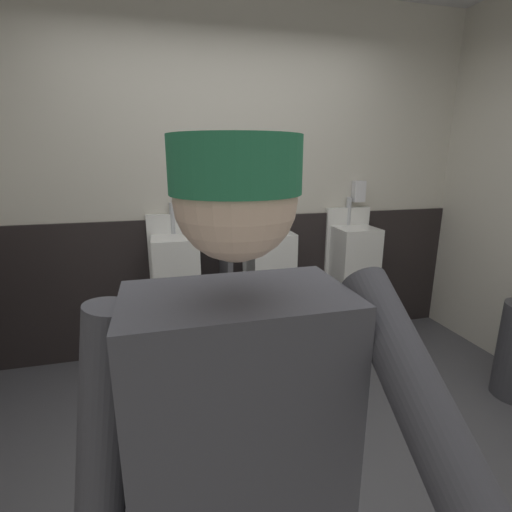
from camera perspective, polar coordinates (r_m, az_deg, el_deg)
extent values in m
cube|color=#4C4C51|center=(2.21, 3.89, -31.51)|extent=(4.75, 3.67, 0.04)
cube|color=beige|center=(3.08, -5.24, 11.21)|extent=(4.75, 0.12, 2.77)
cube|color=black|center=(3.17, -4.66, -3.99)|extent=(4.15, 0.03, 1.11)
cube|color=white|center=(3.04, -12.30, 0.20)|extent=(0.40, 0.05, 0.65)
cube|color=white|center=(2.89, -12.08, -1.60)|extent=(0.34, 0.30, 0.45)
cylinder|color=#B7BABF|center=(2.97, -12.60, 5.66)|extent=(0.04, 0.04, 0.24)
cylinder|color=#B7BABF|center=(3.19, -11.71, -9.59)|extent=(0.05, 0.05, 0.55)
cube|color=white|center=(3.16, 1.42, 1.08)|extent=(0.40, 0.05, 0.65)
cube|color=white|center=(3.01, 2.30, -0.59)|extent=(0.34, 0.30, 0.45)
cylinder|color=#B7BABF|center=(3.09, 1.50, 6.36)|extent=(0.04, 0.04, 0.24)
cylinder|color=#B7BABF|center=(3.30, 1.55, -8.40)|extent=(0.05, 0.05, 0.55)
cube|color=white|center=(3.43, 13.54, 1.82)|extent=(0.40, 0.05, 0.65)
cube|color=white|center=(3.30, 14.86, 0.31)|extent=(0.34, 0.30, 0.45)
cylinder|color=#B7BABF|center=(3.37, 13.92, 6.66)|extent=(0.04, 0.04, 0.24)
cylinder|color=#B7BABF|center=(3.56, 13.30, -6.97)|extent=(0.05, 0.05, 0.55)
cube|color=#4C4C51|center=(2.85, -4.71, 2.12)|extent=(0.04, 0.40, 0.90)
cube|color=#3F3F47|center=(0.80, -2.64, -23.83)|extent=(0.41, 0.24, 0.53)
cylinder|color=#3F3F47|center=(0.80, -22.20, -25.60)|extent=(0.17, 0.09, 0.56)
cylinder|color=#3F3F47|center=(0.66, 25.54, -22.88)|extent=(0.09, 0.50, 0.39)
sphere|color=beige|center=(0.63, -3.12, 8.50)|extent=(0.21, 0.21, 0.21)
cylinder|color=#26724C|center=(0.62, -3.20, 13.70)|extent=(0.22, 0.22, 0.09)
cube|color=silver|center=(3.39, 15.37, 9.48)|extent=(0.10, 0.07, 0.18)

